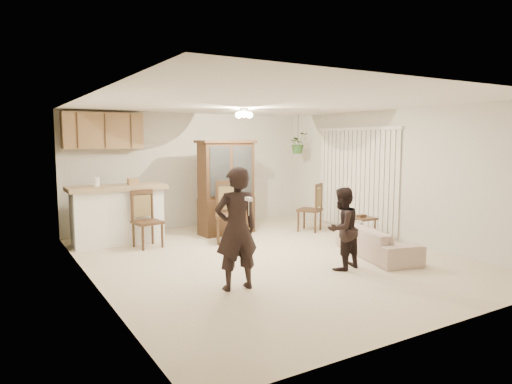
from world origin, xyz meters
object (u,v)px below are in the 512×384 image
china_hutch (226,188)px  chair_bar (148,231)px  chair_hutch_left (229,225)px  chair_hutch_right (310,218)px  child (342,225)px  side_table (361,229)px  sofa (378,235)px  adult (236,221)px

china_hutch → chair_bar: china_hutch is taller
chair_hutch_left → chair_hutch_right: bearing=27.1°
child → chair_hutch_left: size_ratio=1.17×
side_table → china_hutch: bearing=131.5°
china_hutch → side_table: size_ratio=3.59×
child → chair_hutch_left: (-0.60, 2.47, -0.35)m
sofa → adult: bearing=110.6°
adult → side_table: adult is taller
chair_bar → chair_hutch_right: 3.42m
child → side_table: (1.52, 1.17, -0.43)m
adult → chair_hutch_left: (1.18, 2.46, -0.57)m
child → chair_bar: (-2.04, 2.86, -0.39)m
adult → chair_hutch_right: 4.09m
side_table → chair_hutch_left: size_ratio=0.46×
sofa → chair_hutch_right: bearing=6.5°
sofa → side_table: 1.04m
adult → side_table: 3.56m
side_table → chair_hutch_left: (-2.12, 1.30, 0.08)m
china_hutch → chair_bar: bearing=-172.9°
sofa → child: bearing=119.8°
side_table → chair_bar: chair_bar is taller
child → sofa: bearing=-178.3°
adult → chair_bar: adult is taller
child → chair_hutch_right: bearing=-131.1°
side_table → sofa: bearing=-119.3°
adult → chair_hutch_left: bearing=-111.0°
child → china_hutch: (-0.28, 3.20, 0.27)m
chair_hutch_right → chair_bar: bearing=-39.3°
adult → chair_bar: (-0.26, 2.86, -0.61)m
adult → child: 1.79m
china_hutch → chair_hutch_right: 1.89m
sofa → chair_hutch_left: bearing=51.5°
chair_hutch_right → chair_hutch_left: bearing=-31.6°
sofa → child: 1.09m
china_hutch → chair_hutch_left: (-0.32, -0.74, -0.62)m
china_hutch → side_table: bearing=-52.3°
child → chair_hutch_right: child is taller
sofa → child: (-1.01, -0.26, 0.31)m
adult → side_table: (3.30, 1.17, -0.65)m
chair_hutch_right → adult: bearing=5.0°
china_hutch → chair_hutch_right: bearing=-25.6°
chair_bar → china_hutch: bearing=2.0°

